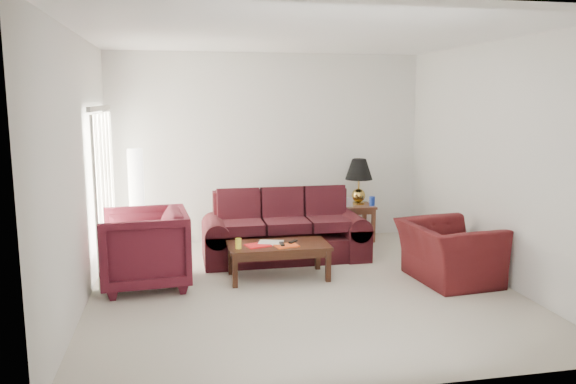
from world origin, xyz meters
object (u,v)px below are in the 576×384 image
at_px(end_table, 356,222).
at_px(armchair_left, 144,249).
at_px(coffee_table, 278,261).
at_px(armchair_right, 448,252).
at_px(sofa, 285,226).
at_px(floor_lamp, 137,201).

xyz_separation_m(end_table, armchair_left, (-3.27, -1.72, 0.19)).
bearing_deg(end_table, coffee_table, -133.10).
distance_m(armchair_left, armchair_right, 3.79).
xyz_separation_m(end_table, coffee_table, (-1.60, -1.71, -0.07)).
bearing_deg(sofa, armchair_left, -150.79).
bearing_deg(armchair_right, sofa, 47.68).
height_order(floor_lamp, armchair_right, floor_lamp).
xyz_separation_m(sofa, armchair_left, (-1.91, -0.86, 0.00)).
height_order(sofa, armchair_right, sofa).
bearing_deg(armchair_right, coffee_table, 70.28).
bearing_deg(armchair_right, armchair_left, 76.68).
xyz_separation_m(floor_lamp, coffee_table, (1.84, -1.57, -0.57)).
distance_m(sofa, end_table, 1.61).
bearing_deg(floor_lamp, coffee_table, -40.53).
bearing_deg(floor_lamp, sofa, -19.17).
relative_size(sofa, armchair_left, 2.21).
distance_m(end_table, coffee_table, 2.34).
bearing_deg(end_table, armchair_right, -77.82).
bearing_deg(coffee_table, sofa, 80.03).
relative_size(end_table, armchair_right, 0.51).
relative_size(armchair_left, armchair_right, 0.92).
xyz_separation_m(floor_lamp, armchair_right, (3.92, -2.10, -0.42)).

